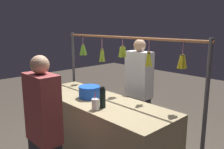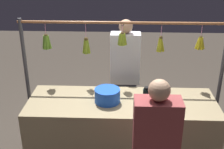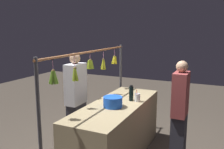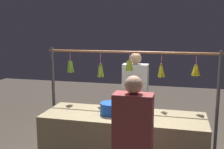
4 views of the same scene
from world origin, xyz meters
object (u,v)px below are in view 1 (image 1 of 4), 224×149
vendor_person (139,95)px  customer_person (44,138)px  blue_bucket (89,92)px  water_bottle (103,98)px  drink_cup (96,104)px

vendor_person → customer_person: size_ratio=1.04×
blue_bucket → water_bottle: bearing=162.6°
vendor_person → drink_cup: bearing=102.3°
blue_bucket → customer_person: (-0.43, 0.87, -0.18)m
water_bottle → customer_person: customer_person is taller
blue_bucket → drink_cup: drink_cup is taller
water_bottle → customer_person: bearing=92.1°
water_bottle → blue_bucket: bearing=-17.4°
drink_cup → customer_person: 0.67m
drink_cup → customer_person: bearing=92.6°
customer_person → blue_bucket: bearing=-63.6°
customer_person → vendor_person: bearing=-81.5°
blue_bucket → drink_cup: 0.47m
vendor_person → water_bottle: bearing=103.7°
blue_bucket → customer_person: bearing=116.4°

